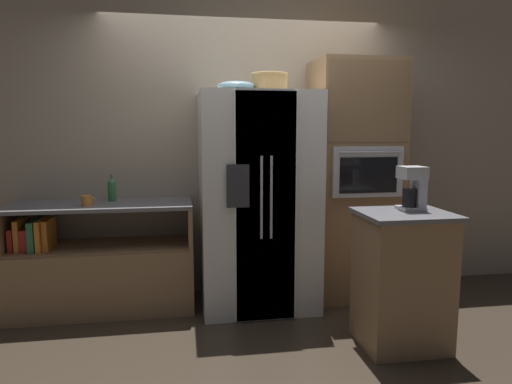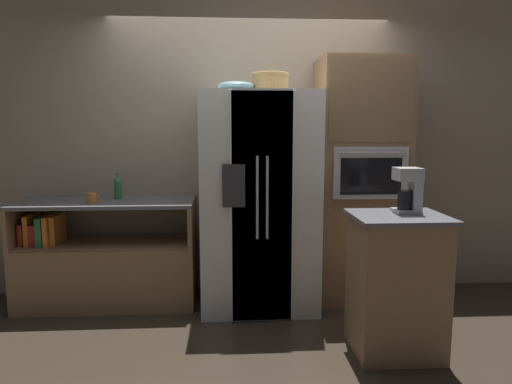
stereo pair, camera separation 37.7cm
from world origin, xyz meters
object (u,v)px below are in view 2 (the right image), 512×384
(coffee_maker, at_px, (410,189))
(wall_oven, at_px, (359,182))
(wicker_basket, at_px, (270,82))
(fruit_bowl, at_px, (236,86))
(refrigerator, at_px, (259,201))
(mug, at_px, (92,198))
(bottle_tall, at_px, (118,188))

(coffee_maker, bearing_deg, wall_oven, 94.13)
(wall_oven, xyz_separation_m, wicker_basket, (-0.80, -0.14, 0.84))
(fruit_bowl, relative_size, coffee_maker, 1.00)
(refrigerator, height_order, fruit_bowl, fruit_bowl)
(wall_oven, bearing_deg, mug, -177.51)
(bottle_tall, bearing_deg, wicker_basket, -10.43)
(wicker_basket, xyz_separation_m, coffee_maker, (0.87, -0.81, -0.78))
(mug, relative_size, coffee_maker, 0.37)
(wicker_basket, relative_size, mug, 2.71)
(wicker_basket, relative_size, fruit_bowl, 1.01)
(refrigerator, relative_size, bottle_tall, 8.04)
(fruit_bowl, height_order, coffee_maker, fruit_bowl)
(wicker_basket, xyz_separation_m, fruit_bowl, (-0.28, -0.03, -0.04))
(fruit_bowl, relative_size, mug, 2.69)
(refrigerator, height_order, bottle_tall, refrigerator)
(refrigerator, distance_m, coffee_maker, 1.30)
(bottle_tall, height_order, coffee_maker, coffee_maker)
(mug, height_order, coffee_maker, coffee_maker)
(wall_oven, height_order, bottle_tall, wall_oven)
(wicker_basket, relative_size, coffee_maker, 1.00)
(wall_oven, bearing_deg, coffee_maker, -85.87)
(wicker_basket, xyz_separation_m, mug, (-1.48, 0.04, -0.95))
(coffee_maker, bearing_deg, mug, 160.18)
(wall_oven, distance_m, fruit_bowl, 1.35)
(bottle_tall, distance_m, coffee_maker, 2.43)
(refrigerator, xyz_separation_m, bottle_tall, (-1.22, 0.20, 0.10))
(fruit_bowl, bearing_deg, mug, 176.93)
(mug, bearing_deg, wicker_basket, -1.45)
(wall_oven, distance_m, wicker_basket, 1.17)
(refrigerator, relative_size, mug, 16.07)
(refrigerator, relative_size, coffee_maker, 5.94)
(mug, distance_m, coffee_maker, 2.51)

